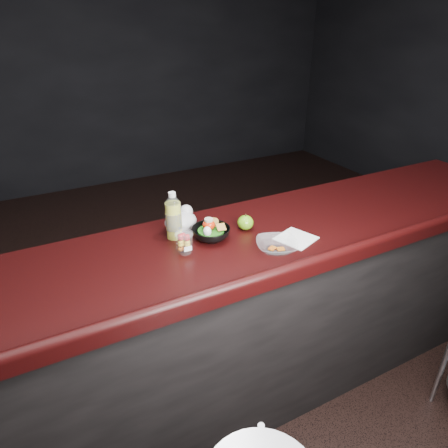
{
  "coord_description": "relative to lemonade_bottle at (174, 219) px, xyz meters",
  "views": [
    {
      "loc": [
        -0.68,
        -1.13,
        1.94
      ],
      "look_at": [
        0.08,
        0.32,
        1.1
      ],
      "focal_mm": 32.0,
      "sensor_mm": 36.0,
      "label": 1
    }
  ],
  "objects": [
    {
      "name": "snack_bowl",
      "position": [
        0.15,
        -0.09,
        -0.06
      ],
      "size": [
        0.24,
        0.24,
        0.1
      ],
      "rotation": [
        0.0,
        0.0,
        -0.42
      ],
      "color": "black",
      "rests_on": "counter"
    },
    {
      "name": "paper_napkin",
      "position": [
        0.5,
        -0.28,
        -0.09
      ],
      "size": [
        0.21,
        0.21,
        0.0
      ],
      "primitive_type": "cube",
      "rotation": [
        0.0,
        0.0,
        0.36
      ],
      "color": "white",
      "rests_on": "counter"
    },
    {
      "name": "room_shell",
      "position": [
        0.12,
        -0.44,
        0.72
      ],
      "size": [
        8.0,
        8.0,
        8.0
      ],
      "color": "black",
      "rests_on": "ground"
    },
    {
      "name": "plastic_bag",
      "position": [
        0.06,
        0.05,
        -0.04
      ],
      "size": [
        0.16,
        0.13,
        0.12
      ],
      "color": "silver",
      "rests_on": "counter"
    },
    {
      "name": "counter",
      "position": [
        0.12,
        -0.14,
        -0.6
      ],
      "size": [
        4.06,
        0.71,
        1.02
      ],
      "color": "black",
      "rests_on": "ground"
    },
    {
      "name": "fruit_cup",
      "position": [
        -0.01,
        -0.15,
        -0.04
      ],
      "size": [
        0.08,
        0.08,
        0.12
      ],
      "color": "white",
      "rests_on": "counter"
    },
    {
      "name": "takeout_bowl",
      "position": [
        0.36,
        -0.32,
        -0.07
      ],
      "size": [
        0.24,
        0.24,
        0.05
      ],
      "rotation": [
        0.0,
        0.0,
        -0.43
      ],
      "color": "silver",
      "rests_on": "counter"
    },
    {
      "name": "green_apple",
      "position": [
        0.34,
        -0.09,
        -0.06
      ],
      "size": [
        0.08,
        0.08,
        0.08
      ],
      "color": "#438D10",
      "rests_on": "counter"
    },
    {
      "name": "lemonade_bottle",
      "position": [
        0.0,
        0.0,
        0.0
      ],
      "size": [
        0.08,
        0.08,
        0.23
      ],
      "color": "#D4DD39",
      "rests_on": "counter"
    },
    {
      "name": "ground",
      "position": [
        0.12,
        -0.44,
        -1.12
      ],
      "size": [
        8.0,
        8.0,
        0.0
      ],
      "primitive_type": "plane",
      "color": "black",
      "rests_on": "ground"
    }
  ]
}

